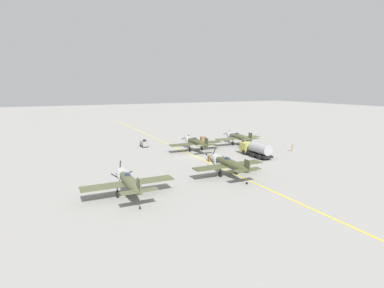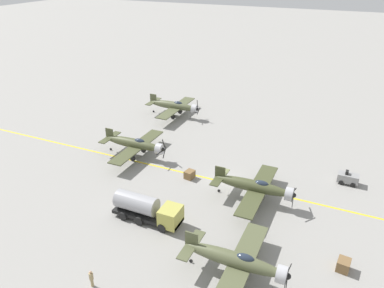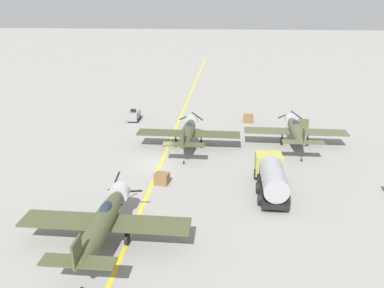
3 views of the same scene
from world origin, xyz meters
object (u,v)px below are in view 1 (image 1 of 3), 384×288
airplane_mid_right (239,137)px  supply_crate_by_tanker (231,138)px  airplane_near_left (129,182)px  ground_crew_walking (292,147)px  supply_crate_outboard (212,158)px  airplane_near_center (230,164)px  fuel_tanker (256,149)px  supply_crate_mid_lane (203,139)px  tow_tractor (144,144)px  airplane_mid_center (197,142)px

airplane_mid_right → supply_crate_by_tanker: 7.51m
airplane_near_left → supply_crate_by_tanker: bearing=38.8°
ground_crew_walking → airplane_mid_right: bearing=118.9°
airplane_mid_right → supply_crate_outboard: (-14.09, -11.22, -1.47)m
airplane_near_center → fuel_tanker: 15.56m
supply_crate_mid_lane → tow_tractor: bearing=-177.3°
airplane_mid_center → supply_crate_by_tanker: size_ratio=8.71×
airplane_near_center → supply_crate_by_tanker: bearing=50.3°
airplane_mid_right → airplane_near_left: airplane_near_left is taller
ground_crew_walking → supply_crate_by_tanker: bearing=102.4°
airplane_near_left → supply_crate_mid_lane: size_ratio=8.84×
airplane_mid_center → airplane_near_center: bearing=-113.6°
fuel_tanker → supply_crate_mid_lane: 20.65m
airplane_mid_center → tow_tractor: bearing=119.5°
tow_tractor → ground_crew_walking: (27.75, -19.51, 0.17)m
airplane_mid_center → supply_crate_outboard: bearing=-111.4°
airplane_near_left → supply_crate_mid_lane: 42.42m
fuel_tanker → supply_crate_mid_lane: fuel_tanker is taller
ground_crew_walking → supply_crate_outboard: ground_crew_walking is taller
fuel_tanker → supply_crate_outboard: (-10.08, 0.51, -0.97)m
tow_tractor → supply_crate_outboard: (7.36, -19.33, -0.25)m
airplane_mid_center → airplane_mid_right: bearing=-3.6°
airplane_mid_right → tow_tractor: airplane_mid_right is taller
fuel_tanker → tow_tractor: fuel_tanker is taller
tow_tractor → supply_crate_outboard: bearing=-69.2°
airplane_mid_center → ground_crew_walking: airplane_mid_center is taller
tow_tractor → supply_crate_mid_lane: 16.37m
airplane_mid_center → airplane_near_center: 19.57m
supply_crate_mid_lane → supply_crate_outboard: (-8.99, -20.09, -0.03)m
airplane_mid_center → supply_crate_mid_lane: size_ratio=8.84×
airplane_mid_right → tow_tractor: 22.96m
tow_tractor → airplane_mid_right: bearing=-20.7°
tow_tractor → airplane_near_center: bearing=-80.3°
airplane_near_left → tow_tractor: airplane_near_left is taller
airplane_near_center → fuel_tanker: (12.44, 9.34, -0.50)m
fuel_tanker → supply_crate_by_tanker: (6.25, 18.75, -0.94)m
airplane_near_center → supply_crate_mid_lane: bearing=63.2°
supply_crate_outboard → airplane_mid_right: bearing=38.5°
airplane_mid_right → supply_crate_by_tanker: airplane_mid_right is taller
supply_crate_outboard → tow_tractor: bearing=110.8°
ground_crew_walking → airplane_near_left: bearing=-163.6°
supply_crate_by_tanker → airplane_mid_center: bearing=-149.0°
airplane_mid_center → airplane_near_left: size_ratio=1.00×
airplane_mid_center → airplane_near_left: airplane_near_left is taller
airplane_mid_center → fuel_tanker: size_ratio=1.50×
airplane_near_left → airplane_near_center: size_ratio=1.00×
airplane_mid_right → ground_crew_walking: (6.30, -11.40, -1.05)m
ground_crew_walking → supply_crate_outboard: 20.39m
airplane_mid_center → supply_crate_mid_lane: (7.47, 10.76, -1.45)m
supply_crate_by_tanker → airplane_near_left: bearing=-139.6°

